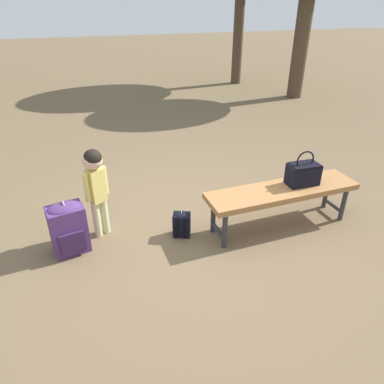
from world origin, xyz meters
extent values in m
plane|color=brown|center=(0.00, 0.00, 0.00)|extent=(40.00, 40.00, 0.00)
cube|color=#9E6B3D|center=(-0.88, 0.15, 0.42)|extent=(1.62, 0.47, 0.06)
cylinder|color=#2D2D33|center=(-0.18, 0.33, 0.20)|extent=(0.05, 0.05, 0.39)
cylinder|color=#2D2D33|center=(-0.17, 0.05, 0.20)|extent=(0.05, 0.05, 0.39)
cylinder|color=#2D2D33|center=(-1.58, 0.26, 0.20)|extent=(0.05, 0.05, 0.39)
cylinder|color=#2D2D33|center=(-1.57, -0.02, 0.20)|extent=(0.05, 0.05, 0.39)
cylinder|color=#2D2D33|center=(-0.18, 0.19, 0.10)|extent=(0.05, 0.28, 0.04)
cylinder|color=#2D2D33|center=(-1.57, 0.12, 0.10)|extent=(0.05, 0.28, 0.04)
cube|color=black|center=(-1.11, 0.13, 0.56)|extent=(0.32, 0.18, 0.22)
cube|color=black|center=(-1.11, 0.13, 0.67)|extent=(0.29, 0.19, 0.02)
torus|color=black|center=(-1.11, 0.13, 0.72)|extent=(0.20, 0.02, 0.20)
cylinder|color=#CCCC8C|center=(0.97, -0.23, 0.20)|extent=(0.08, 0.08, 0.40)
cylinder|color=#CCCC8C|center=(0.89, -0.28, 0.20)|extent=(0.08, 0.08, 0.40)
ellipsoid|color=white|center=(0.98, -0.25, 0.02)|extent=(0.09, 0.10, 0.04)
ellipsoid|color=white|center=(0.90, -0.30, 0.02)|extent=(0.09, 0.10, 0.04)
cube|color=#E5CC66|center=(0.93, -0.26, 0.57)|extent=(0.19, 0.18, 0.34)
cylinder|color=#E5CC66|center=(1.01, -0.21, 0.58)|extent=(0.06, 0.06, 0.29)
cylinder|color=#E5CC66|center=(0.84, -0.30, 0.58)|extent=(0.06, 0.06, 0.29)
sphere|color=beige|center=(0.93, -0.26, 0.83)|extent=(0.19, 0.19, 0.19)
sphere|color=black|center=(0.92, -0.25, 0.85)|extent=(0.17, 0.17, 0.17)
cube|color=#4C2D66|center=(1.24, -0.08, 0.24)|extent=(0.37, 0.30, 0.48)
ellipsoid|color=#4C2D66|center=(1.24, -0.08, 0.46)|extent=(0.35, 0.28, 0.11)
cube|color=#311D42|center=(1.21, 0.06, 0.17)|extent=(0.23, 0.08, 0.21)
cube|color=#311D42|center=(1.19, -0.22, 0.24)|extent=(0.06, 0.03, 0.40)
cube|color=#311D42|center=(1.34, -0.19, 0.24)|extent=(0.06, 0.03, 0.40)
torus|color=#B2B2B7|center=(1.24, -0.08, 0.51)|extent=(0.03, 0.08, 0.08)
cube|color=black|center=(0.16, 0.01, 0.13)|extent=(0.21, 0.18, 0.25)
ellipsoid|color=black|center=(0.16, 0.01, 0.25)|extent=(0.20, 0.17, 0.06)
cube|color=black|center=(0.13, -0.05, 0.09)|extent=(0.12, 0.06, 0.11)
cube|color=black|center=(0.22, 0.06, 0.13)|extent=(0.03, 0.02, 0.21)
cube|color=black|center=(0.15, 0.09, 0.13)|extent=(0.03, 0.02, 0.21)
torus|color=#B2B2B7|center=(0.16, 0.01, 0.27)|extent=(0.02, 0.04, 0.04)
cylinder|color=#473828|center=(-3.22, -6.35, 1.40)|extent=(0.26, 0.26, 2.80)
cylinder|color=#473828|center=(-3.95, -4.55, 1.26)|extent=(0.34, 0.34, 2.53)
camera|label=1|loc=(0.95, 2.89, 2.18)|focal=33.30mm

